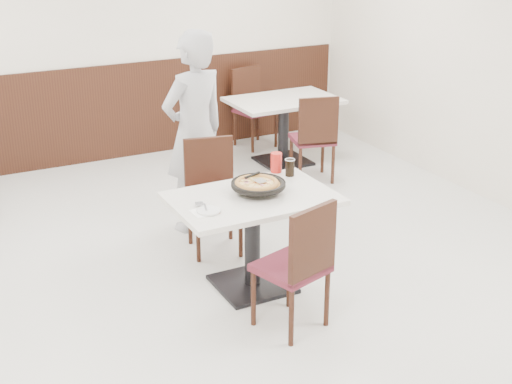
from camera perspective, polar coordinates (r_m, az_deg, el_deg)
name	(u,v)px	position (r m, az deg, el deg)	size (l,w,h in m)	color
floor	(245,288)	(5.54, -0.90, -7.69)	(7.00, 7.00, 0.00)	#B3B2AD
wall_back	(103,38)	(8.23, -12.13, 11.96)	(6.00, 0.04, 2.80)	beige
wainscot_back	(109,113)	(8.39, -11.64, 6.22)	(5.90, 0.03, 1.10)	black
main_table	(252,242)	(5.40, -0.29, -4.03)	(1.20, 0.80, 0.75)	silver
chair_near	(291,264)	(4.87, 2.80, -5.81)	(0.42, 0.42, 0.95)	black
chair_far	(214,198)	(5.95, -3.37, -0.52)	(0.42, 0.42, 0.95)	black
trivet	(261,191)	(5.30, 0.37, 0.07)	(0.12, 0.12, 0.04)	black
pizza_pan	(258,188)	(5.30, 0.19, 0.34)	(0.34, 0.34, 0.01)	black
pizza	(257,185)	(5.29, 0.06, 0.53)	(0.35, 0.35, 0.02)	#B67C35
pizza_server	(260,181)	(5.29, 0.33, 0.92)	(0.08, 0.10, 0.00)	silver
napkin	(204,212)	(4.99, -4.21, -1.60)	(0.16, 0.16, 0.00)	white
side_plate	(209,211)	(4.99, -3.81, -1.52)	(0.17, 0.17, 0.01)	silver
fork	(205,207)	(5.03, -4.07, -1.21)	(0.01, 0.14, 0.00)	silver
cola_glass	(290,168)	(5.64, 2.73, 1.94)	(0.07, 0.07, 0.13)	black
red_cup	(276,162)	(5.72, 1.63, 2.38)	(0.09, 0.09, 0.16)	red
diner_person	(195,133)	(6.29, -4.93, 4.76)	(0.66, 0.43, 1.80)	#BBBABF
bg_table_right	(283,131)	(8.14, 2.20, 4.90)	(1.20, 0.80, 0.75)	silver
bg_chair_right_near	(312,137)	(7.60, 4.53, 4.40)	(0.42, 0.42, 0.95)	black
bg_chair_right_far	(255,109)	(8.69, -0.06, 6.69)	(0.42, 0.42, 0.95)	black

